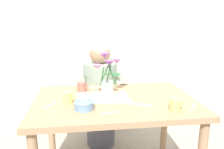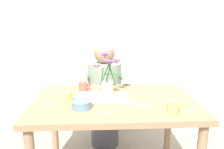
# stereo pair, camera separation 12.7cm
# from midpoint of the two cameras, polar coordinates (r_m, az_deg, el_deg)

# --- Properties ---
(wood_panel_backdrop) EXTENTS (4.00, 0.10, 2.50)m
(wood_panel_backdrop) POSITION_cam_midpoint_polar(r_m,az_deg,el_deg) (2.61, 0.65, 12.36)
(wood_panel_backdrop) COLOR beige
(wood_panel_backdrop) RESTS_ON ground_plane
(dining_table) EXTENTS (1.20, 0.80, 0.74)m
(dining_table) POSITION_cam_midpoint_polar(r_m,az_deg,el_deg) (1.70, 2.79, -9.52)
(dining_table) COLOR #9E7A56
(dining_table) RESTS_ON ground_plane
(seated_person) EXTENTS (0.45, 0.47, 1.14)m
(seated_person) POSITION_cam_midpoint_polar(r_m,az_deg,el_deg) (2.30, -0.33, -5.32)
(seated_person) COLOR #4C4C56
(seated_person) RESTS_ON ground_plane
(striped_placemat) EXTENTS (0.40, 0.28, 0.00)m
(striped_placemat) POSITION_cam_midpoint_polar(r_m,az_deg,el_deg) (1.70, -0.35, -5.90)
(striped_placemat) COLOR beige
(striped_placemat) RESTS_ON dining_table
(flower_vase) EXTENTS (0.26, 0.21, 0.34)m
(flower_vase) POSITION_cam_midpoint_polar(r_m,az_deg,el_deg) (1.65, 0.86, -0.68)
(flower_vase) COLOR silver
(flower_vase) RESTS_ON dining_table
(ceramic_bowl) EXTENTS (0.14, 0.14, 0.06)m
(ceramic_bowl) POSITION_cam_midpoint_polar(r_m,az_deg,el_deg) (1.50, -5.47, -7.66)
(ceramic_bowl) COLOR #6689A8
(ceramic_bowl) RESTS_ON dining_table
(dinner_knife) EXTENTS (0.18, 0.09, 0.00)m
(dinner_knife) POSITION_cam_midpoint_polar(r_m,az_deg,el_deg) (1.57, 8.83, -7.85)
(dinner_knife) COLOR silver
(dinner_knife) RESTS_ON dining_table
(coffee_cup) EXTENTS (0.09, 0.07, 0.08)m
(coffee_cup) POSITION_cam_midpoint_polar(r_m,az_deg,el_deg) (1.85, -5.51, -3.13)
(coffee_cup) COLOR #CC564C
(coffee_cup) RESTS_ON dining_table
(ceramic_mug) EXTENTS (0.09, 0.07, 0.08)m
(ceramic_mug) POSITION_cam_midpoint_polar(r_m,az_deg,el_deg) (1.62, -9.34, -5.69)
(ceramic_mug) COLOR #E5C666
(ceramic_mug) RESTS_ON dining_table
(tea_cup) EXTENTS (0.09, 0.07, 0.08)m
(tea_cup) POSITION_cam_midpoint_polar(r_m,az_deg,el_deg) (1.49, 17.99, -7.94)
(tea_cup) COLOR #E5C666
(tea_cup) RESTS_ON dining_table
(spoon_0) EXTENTS (0.09, 0.10, 0.01)m
(spoon_0) POSITION_cam_midpoint_polar(r_m,az_deg,el_deg) (1.60, 22.52, -8.29)
(spoon_0) COLOR silver
(spoon_0) RESTS_ON dining_table
(spoon_1) EXTENTS (0.11, 0.08, 0.01)m
(spoon_1) POSITION_cam_midpoint_polar(r_m,az_deg,el_deg) (1.96, -2.63, -3.21)
(spoon_1) COLOR silver
(spoon_1) RESTS_ON dining_table
(spoon_2) EXTENTS (0.12, 0.02, 0.01)m
(spoon_2) POSITION_cam_midpoint_polar(r_m,az_deg,el_deg) (1.43, 0.50, -9.88)
(spoon_2) COLOR silver
(spoon_2) RESTS_ON dining_table
(spoon_3) EXTENTS (0.09, 0.10, 0.01)m
(spoon_3) POSITION_cam_midpoint_polar(r_m,az_deg,el_deg) (1.63, -13.27, -7.21)
(spoon_3) COLOR silver
(spoon_3) RESTS_ON dining_table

